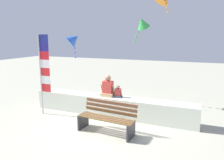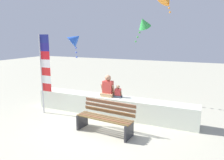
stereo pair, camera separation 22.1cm
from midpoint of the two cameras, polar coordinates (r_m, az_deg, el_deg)
ground_plane at (r=6.91m, az=-4.40°, el=-12.07°), size 40.00×40.00×0.00m
seawall_ledge at (r=7.64m, az=-1.03°, el=-6.96°), size 5.87×0.59×0.69m
park_bench at (r=6.35m, az=-2.32°, el=-10.12°), size 1.74×0.74×0.88m
person_adult at (r=7.53m, az=-1.94°, el=-2.15°), size 0.50×0.37×0.76m
person_child at (r=7.41m, az=0.77°, el=-3.37°), size 0.28×0.21×0.43m
flag_banner at (r=7.90m, az=-18.57°, el=3.01°), size 0.42×0.05×2.83m
kite_green at (r=8.79m, az=7.31°, el=14.72°), size 0.75×0.76×1.05m
kite_blue at (r=9.30m, az=-10.82°, el=10.57°), size 0.89×0.87×1.12m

